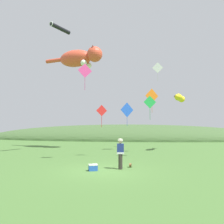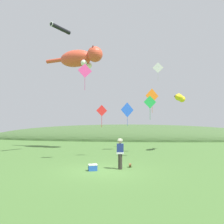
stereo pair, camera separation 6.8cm
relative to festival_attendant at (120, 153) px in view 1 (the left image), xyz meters
The scene contains 14 objects.
ground_plane 1.37m from the festival_attendant, 152.81° to the right, with size 120.00×120.00×0.00m, color #477033.
distant_hill_ridge 28.08m from the festival_attendant, 91.78° to the left, with size 53.91×15.32×5.37m.
festival_attendant is the anchor object (origin of this frame).
kite_spool 1.19m from the festival_attendant, 49.50° to the left, with size 0.14×0.26×0.26m.
picnic_cooler 1.79m from the festival_attendant, 159.15° to the right, with size 0.57×0.48×0.36m.
kite_giant_cat 14.64m from the festival_attendant, 116.72° to the left, with size 6.97×3.03×2.17m.
kite_fish_windsock 11.84m from the festival_attendant, 61.07° to the left, with size 1.62×2.65×0.79m.
kite_tube_streamer 13.60m from the festival_attendant, 134.04° to the left, with size 1.40×2.21×0.44m.
kite_diamond_white 14.38m from the festival_attendant, 73.44° to the left, with size 1.20×0.06×2.10m.
kite_diamond_green 6.27m from the festival_attendant, 66.82° to the left, with size 1.01×0.32×1.95m.
kite_diamond_pink 6.74m from the festival_attendant, 136.91° to the left, with size 0.93×0.56×1.97m.
kite_diamond_red 5.93m from the festival_attendant, 110.90° to the left, with size 0.84×0.45×1.84m.
kite_diamond_orange 9.16m from the festival_attendant, 72.33° to the left, with size 1.24×0.64×2.28m.
kite_diamond_blue 10.07m from the festival_attendant, 89.68° to the left, with size 1.28×0.87×2.44m.
Camera 1 is at (1.73, -12.42, 2.57)m, focal length 35.00 mm.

